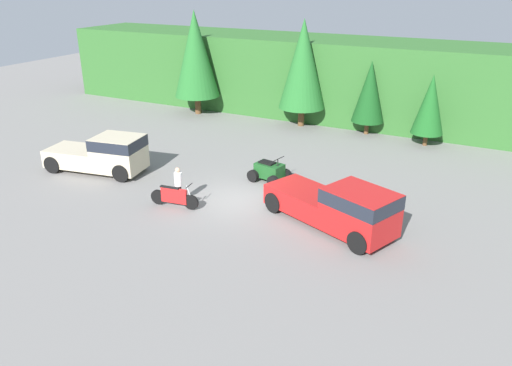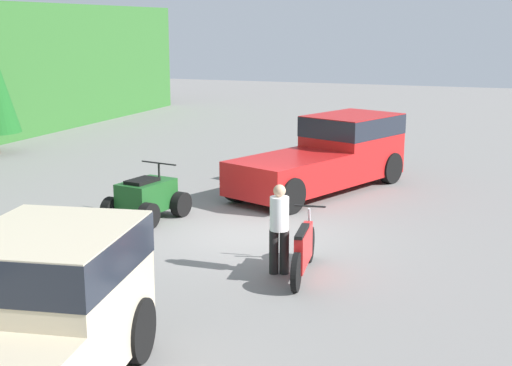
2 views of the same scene
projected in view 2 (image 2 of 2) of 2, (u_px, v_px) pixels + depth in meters
ground_plane at (251, 234)px, 15.60m from camera, size 80.00×80.00×0.00m
pickup_truck_red at (332, 151)px, 19.74m from camera, size 6.02×3.94×1.98m
pickup_truck_second at (21, 328)px, 8.30m from camera, size 5.41×2.82×1.98m
dirt_bike at (303, 251)px, 12.93m from camera, size 2.29×0.60×1.14m
quad_atv at (147, 198)px, 16.68m from camera, size 2.02×1.61×1.28m
rider_person at (279, 226)px, 12.93m from camera, size 0.44×0.44×1.68m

